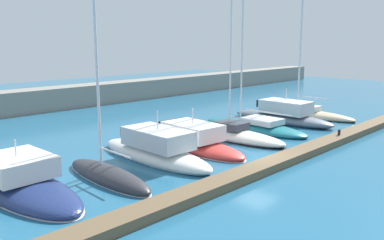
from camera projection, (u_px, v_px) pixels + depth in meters
The scene contains 12 objects.
ground_plane at pixel (257, 162), 26.03m from camera, with size 120.00×120.00×0.00m, color #236084.
dock_pier at pixel (275, 163), 25.08m from camera, with size 39.98×1.40×0.49m, color brown.
breakwater_seawall at pixel (44, 99), 44.93m from camera, with size 108.00×3.10×2.44m, color gray.
motorboat_navy_second at pixel (20, 183), 21.05m from camera, with size 3.59×10.64×3.09m.
sailboat_charcoal_third at pixel (108, 174), 22.77m from camera, with size 2.27×7.69×15.22m.
motorboat_white_fourth at pixel (155, 150), 26.55m from camera, with size 3.17×10.18×3.60m.
motorboat_red_fifth at pixel (189, 141), 29.57m from camera, with size 3.84×10.79×3.22m.
sailboat_ivory_sixth at pixel (234, 134), 32.14m from camera, with size 2.69×9.28×14.99m.
sailboat_teal_seventh at pixel (254, 125), 35.47m from camera, with size 3.66×10.50×22.00m.
motorboat_slate_eighth at pixel (282, 115), 38.65m from camera, with size 3.07×10.50×3.45m.
sailboat_sand_ninth at pixel (308, 112), 41.49m from camera, with size 2.52×9.77×20.55m.
dock_bollard at pixel (339, 132), 31.26m from camera, with size 0.20×0.20×0.44m, color black.
Camera 1 is at (-20.88, -14.42, 7.58)m, focal length 38.52 mm.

